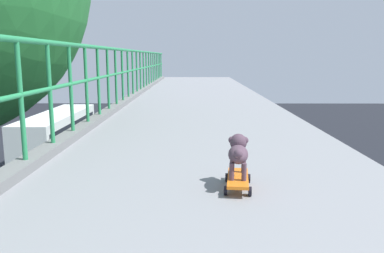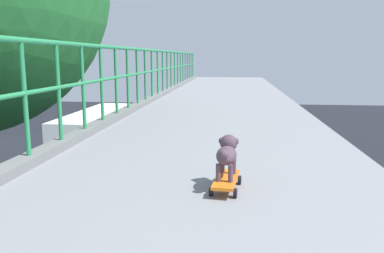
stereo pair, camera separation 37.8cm
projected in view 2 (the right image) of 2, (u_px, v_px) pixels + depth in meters
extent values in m
cylinder|color=#298E53|center=(25.00, 99.00, 3.51)|extent=(0.04, 0.04, 1.04)
cylinder|color=#298E53|center=(59.00, 92.00, 4.18)|extent=(0.04, 0.04, 1.04)
cylinder|color=#298E53|center=(83.00, 87.00, 4.86)|extent=(0.04, 0.04, 1.04)
cylinder|color=#298E53|center=(102.00, 84.00, 5.53)|extent=(0.04, 0.04, 1.04)
cylinder|color=#298E53|center=(116.00, 81.00, 6.21)|extent=(0.04, 0.04, 1.04)
cylinder|color=#298E53|center=(128.00, 78.00, 6.88)|extent=(0.04, 0.04, 1.04)
cylinder|color=#298E53|center=(137.00, 76.00, 7.56)|extent=(0.04, 0.04, 1.04)
cylinder|color=#298E53|center=(145.00, 75.00, 8.23)|extent=(0.04, 0.04, 1.04)
cylinder|color=#298E53|center=(152.00, 73.00, 8.91)|extent=(0.04, 0.04, 1.04)
cylinder|color=#298E53|center=(158.00, 72.00, 9.58)|extent=(0.04, 0.04, 1.04)
cylinder|color=#298E53|center=(163.00, 71.00, 10.26)|extent=(0.04, 0.04, 1.04)
cylinder|color=#298E53|center=(167.00, 70.00, 10.93)|extent=(0.04, 0.04, 1.04)
cylinder|color=#298E53|center=(171.00, 70.00, 11.61)|extent=(0.04, 0.04, 1.04)
cylinder|color=#298E53|center=(175.00, 69.00, 12.28)|extent=(0.04, 0.04, 1.04)
cylinder|color=#298E53|center=(178.00, 68.00, 12.96)|extent=(0.04, 0.04, 1.04)
cylinder|color=#298E53|center=(180.00, 68.00, 13.63)|extent=(0.04, 0.04, 1.04)
cylinder|color=#298E53|center=(183.00, 67.00, 14.31)|extent=(0.04, 0.04, 1.04)
cylinder|color=#298E53|center=(185.00, 67.00, 14.98)|extent=(0.04, 0.04, 1.04)
cylinder|color=#298E53|center=(187.00, 66.00, 15.66)|extent=(0.04, 0.04, 1.04)
cylinder|color=#298E53|center=(189.00, 66.00, 16.33)|extent=(0.04, 0.04, 1.04)
cylinder|color=#298E53|center=(191.00, 66.00, 17.01)|extent=(0.04, 0.04, 1.04)
cylinder|color=#298E53|center=(193.00, 65.00, 17.68)|extent=(0.04, 0.04, 1.04)
cylinder|color=black|center=(4.00, 224.00, 16.04)|extent=(0.19, 0.63, 0.63)
cube|color=white|center=(95.00, 130.00, 29.22)|extent=(2.58, 11.00, 2.78)
cube|color=black|center=(95.00, 124.00, 29.14)|extent=(2.60, 10.12, 0.70)
cylinder|color=black|center=(126.00, 136.00, 33.07)|extent=(0.28, 0.96, 0.96)
cylinder|color=black|center=(97.00, 135.00, 33.33)|extent=(0.28, 0.96, 0.96)
cylinder|color=black|center=(98.00, 156.00, 26.34)|extent=(0.28, 0.96, 0.96)
cylinder|color=black|center=(63.00, 155.00, 26.60)|extent=(0.28, 0.96, 0.96)
cube|color=orange|center=(226.00, 179.00, 2.92)|extent=(0.21, 0.49, 0.02)
cylinder|color=black|center=(240.00, 180.00, 3.06)|extent=(0.03, 0.07, 0.07)
cylinder|color=black|center=(218.00, 178.00, 3.09)|extent=(0.03, 0.07, 0.07)
cylinder|color=black|center=(235.00, 193.00, 2.76)|extent=(0.03, 0.07, 0.07)
cylinder|color=black|center=(211.00, 191.00, 2.80)|extent=(0.03, 0.07, 0.07)
cylinder|color=#503A49|center=(234.00, 166.00, 3.01)|extent=(0.04, 0.04, 0.13)
cylinder|color=#503A49|center=(222.00, 165.00, 3.03)|extent=(0.04, 0.04, 0.13)
cylinder|color=#503A49|center=(231.00, 173.00, 2.81)|extent=(0.04, 0.04, 0.13)
cylinder|color=#503A49|center=(218.00, 173.00, 2.83)|extent=(0.04, 0.04, 0.13)
ellipsoid|color=#503A49|center=(226.00, 155.00, 2.90)|extent=(0.18, 0.29, 0.13)
sphere|color=#503A49|center=(229.00, 143.00, 3.00)|extent=(0.13, 0.13, 0.13)
ellipsoid|color=#4C483F|center=(230.00, 143.00, 3.06)|extent=(0.05, 0.06, 0.04)
sphere|color=#503A49|center=(235.00, 141.00, 2.99)|extent=(0.06, 0.06, 0.06)
sphere|color=#503A49|center=(222.00, 141.00, 3.01)|extent=(0.06, 0.06, 0.06)
sphere|color=#503A49|center=(224.00, 155.00, 2.75)|extent=(0.07, 0.07, 0.07)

